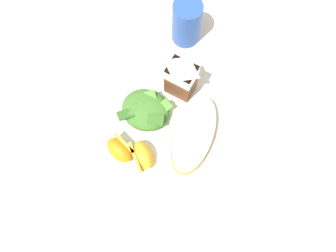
% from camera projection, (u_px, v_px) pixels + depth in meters
% --- Properties ---
extents(ground, '(3.00, 3.00, 0.00)m').
position_uv_depth(ground, '(168.00, 130.00, 0.69)').
color(ground, beige).
extents(white_plate, '(0.28, 0.28, 0.02)m').
position_uv_depth(white_plate, '(168.00, 129.00, 0.68)').
color(white_plate, white).
rests_on(white_plate, ground).
extents(cheesy_pizza_bread, '(0.11, 0.18, 0.04)m').
position_uv_depth(cheesy_pizza_bread, '(194.00, 135.00, 0.65)').
color(cheesy_pizza_bread, '#B77F42').
rests_on(cheesy_pizza_bread, white_plate).
extents(green_salad_pile, '(0.10, 0.10, 0.04)m').
position_uv_depth(green_salad_pile, '(145.00, 110.00, 0.66)').
color(green_salad_pile, '#3D7028').
rests_on(green_salad_pile, white_plate).
extents(milk_carton, '(0.06, 0.04, 0.11)m').
position_uv_depth(milk_carton, '(181.00, 76.00, 0.64)').
color(milk_carton, brown).
rests_on(milk_carton, white_plate).
extents(orange_wedge_front, '(0.07, 0.05, 0.04)m').
position_uv_depth(orange_wedge_front, '(119.00, 150.00, 0.64)').
color(orange_wedge_front, orange).
rests_on(orange_wedge_front, white_plate).
extents(orange_wedge_middle, '(0.07, 0.07, 0.04)m').
position_uv_depth(orange_wedge_middle, '(142.00, 155.00, 0.63)').
color(orange_wedge_middle, orange).
rests_on(orange_wedge_middle, white_plate).
extents(drinking_blue_cup, '(0.06, 0.06, 0.11)m').
position_uv_depth(drinking_blue_cup, '(187.00, 23.00, 0.71)').
color(drinking_blue_cup, '#284CA3').
rests_on(drinking_blue_cup, ground).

